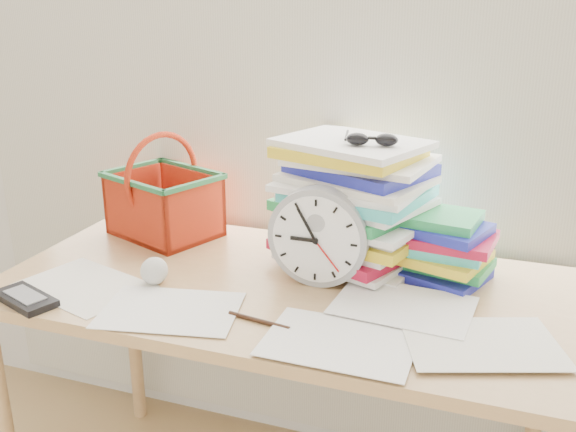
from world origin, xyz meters
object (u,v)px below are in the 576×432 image
at_px(calculator, 25,299).
at_px(basket, 163,186).
at_px(paper_stack, 354,203).
at_px(desk, 281,310).
at_px(clock, 319,237).
at_px(book_stack, 437,245).

bearing_deg(calculator, basket, 101.62).
relative_size(paper_stack, basket, 1.24).
bearing_deg(desk, paper_stack, 54.45).
distance_m(clock, book_stack, 0.31).
bearing_deg(paper_stack, basket, 177.68).
xyz_separation_m(paper_stack, basket, (-0.58, 0.02, -0.02)).
height_order(desk, basket, basket).
bearing_deg(paper_stack, clock, -106.74).
distance_m(book_stack, basket, 0.80).
relative_size(desk, clock, 5.64).
bearing_deg(paper_stack, calculator, -143.70).
bearing_deg(basket, book_stack, 18.92).
xyz_separation_m(clock, book_stack, (0.27, 0.15, -0.04)).
xyz_separation_m(desk, paper_stack, (0.14, 0.19, 0.24)).
relative_size(paper_stack, book_stack, 1.36).
xyz_separation_m(desk, basket, (-0.44, 0.21, 0.23)).
height_order(paper_stack, clock, paper_stack).
height_order(clock, book_stack, clock).
xyz_separation_m(book_stack, calculator, (-0.88, -0.47, -0.07)).
bearing_deg(book_stack, clock, -151.43).
bearing_deg(paper_stack, book_stack, -3.44).
relative_size(paper_stack, calculator, 2.23).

